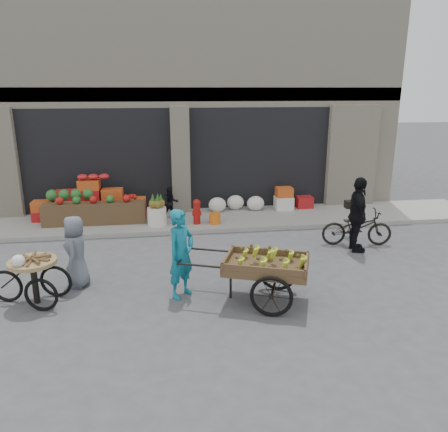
{
  "coord_description": "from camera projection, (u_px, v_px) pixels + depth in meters",
  "views": [
    {
      "loc": [
        -0.56,
        -8.14,
        3.76
      ],
      "look_at": [
        0.73,
        0.88,
        1.1
      ],
      "focal_mm": 35.0,
      "sensor_mm": 36.0,
      "label": 1
    }
  ],
  "objects": [
    {
      "name": "right_bay_goods",
      "position": [
        266.0,
        201.0,
        13.57
      ],
      "size": [
        3.35,
        0.6,
        0.7
      ],
      "color": "silver",
      "rests_on": "sidewalk"
    },
    {
      "name": "cyclist",
      "position": [
        358.0,
        215.0,
        10.29
      ],
      "size": [
        0.61,
        1.11,
        1.8
      ],
      "primitive_type": "imported",
      "rotation": [
        0.0,
        0.0,
        1.4
      ],
      "color": "black",
      "rests_on": "ground"
    },
    {
      "name": "sidewalk",
      "position": [
        184.0,
        221.0,
        12.74
      ],
      "size": [
        18.0,
        2.2,
        0.12
      ],
      "primitive_type": "cube",
      "color": "gray",
      "rests_on": "ground"
    },
    {
      "name": "pineapple_bin",
      "position": [
        157.0,
        216.0,
        12.08
      ],
      "size": [
        0.52,
        0.52,
        0.5
      ],
      "primitive_type": "cylinder",
      "color": "silver",
      "rests_on": "sidewalk"
    },
    {
      "name": "vendor_woman",
      "position": [
        181.0,
        254.0,
        8.02
      ],
      "size": [
        0.72,
        0.73,
        1.69
      ],
      "primitive_type": "imported",
      "rotation": [
        0.0,
        0.0,
        0.82
      ],
      "color": "#116B82",
      "rests_on": "ground"
    },
    {
      "name": "seated_person",
      "position": [
        171.0,
        203.0,
        12.64
      ],
      "size": [
        0.51,
        0.43,
        0.93
      ],
      "primitive_type": "imported",
      "rotation": [
        0.0,
        0.0,
        0.17
      ],
      "color": "black",
      "rests_on": "sidewalk"
    },
    {
      "name": "ground",
      "position": [
        194.0,
        281.0,
        8.86
      ],
      "size": [
        80.0,
        80.0,
        0.0
      ],
      "primitive_type": "plane",
      "color": "#424244",
      "rests_on": "ground"
    },
    {
      "name": "banana_cart",
      "position": [
        263.0,
        262.0,
        7.82
      ],
      "size": [
        2.7,
        1.8,
        1.05
      ],
      "rotation": [
        0.0,
        0.0,
        -0.37
      ],
      "color": "brown",
      "rests_on": "ground"
    },
    {
      "name": "fire_hydrant",
      "position": [
        197.0,
        211.0,
        12.14
      ],
      "size": [
        0.22,
        0.22,
        0.71
      ],
      "color": "#A5140F",
      "rests_on": "sidewalk"
    },
    {
      "name": "fruit_display",
      "position": [
        96.0,
        201.0,
        12.5
      ],
      "size": [
        3.1,
        1.12,
        1.24
      ],
      "color": "#A91719",
      "rests_on": "sidewalk"
    },
    {
      "name": "tricycle_cart",
      "position": [
        33.0,
        274.0,
        7.82
      ],
      "size": [
        1.46,
        1.01,
        0.95
      ],
      "rotation": [
        0.0,
        0.0,
        -0.23
      ],
      "color": "#9E7F51",
      "rests_on": "ground"
    },
    {
      "name": "orange_bucket",
      "position": [
        215.0,
        218.0,
        12.23
      ],
      "size": [
        0.32,
        0.32,
        0.3
      ],
      "primitive_type": "cylinder",
      "color": "orange",
      "rests_on": "sidewalk"
    },
    {
      "name": "bicycle",
      "position": [
        357.0,
        228.0,
        10.82
      ],
      "size": [
        1.79,
        0.88,
        0.9
      ],
      "primitive_type": "imported",
      "rotation": [
        0.0,
        0.0,
        1.4
      ],
      "color": "black",
      "rests_on": "ground"
    },
    {
      "name": "building",
      "position": [
        175.0,
        100.0,
        15.55
      ],
      "size": [
        14.0,
        6.45,
        7.0
      ],
      "color": "beige",
      "rests_on": "ground"
    },
    {
      "name": "vendor_grey",
      "position": [
        76.0,
        252.0,
        8.49
      ],
      "size": [
        0.5,
        0.73,
        1.43
      ],
      "primitive_type": "imported",
      "rotation": [
        0.0,
        0.0,
        -1.63
      ],
      "color": "slate",
      "rests_on": "ground"
    }
  ]
}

